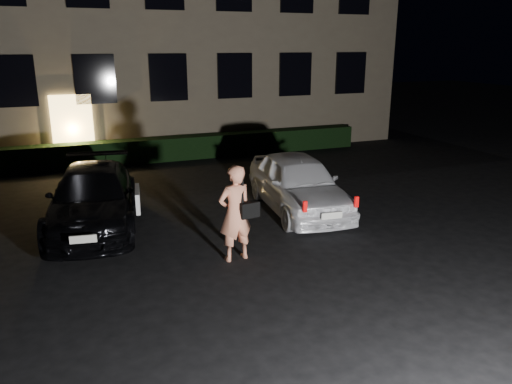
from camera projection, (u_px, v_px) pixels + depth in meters
name	position (u px, v px, depth m)	size (l,w,h in m)	color
ground	(297.00, 273.00, 9.50)	(80.00, 80.00, 0.00)	black
hedge	(174.00, 148.00, 18.74)	(15.00, 0.70, 0.85)	black
sedan	(93.00, 198.00, 11.85)	(2.62, 5.01, 1.38)	black
hatch	(298.00, 183.00, 12.92)	(2.17, 4.49, 1.48)	white
man	(235.00, 213.00, 9.86)	(0.87, 0.58, 1.97)	#E48A67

